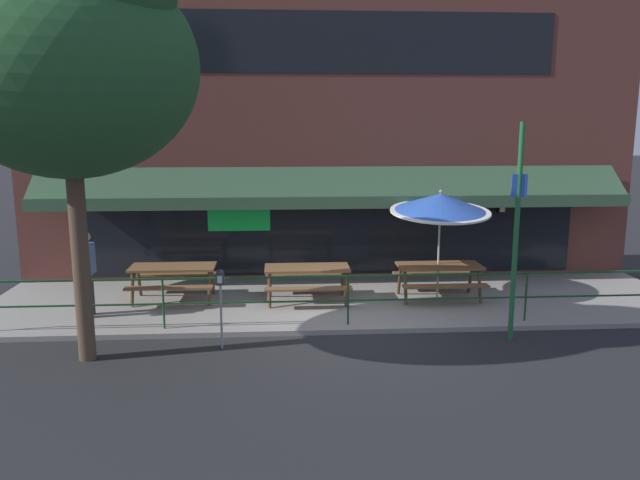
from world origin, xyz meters
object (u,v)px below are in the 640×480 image
patio_umbrella_right (440,204)px  parking_meter_near (220,285)px  street_tree_curbside (72,51)px  street_sign_pole (516,231)px  picnic_table_left (173,273)px  picnic_table_right (439,272)px  pedestrian_walking (87,269)px  picnic_table_centre (307,274)px

patio_umbrella_right → parking_meter_near: size_ratio=1.69×
patio_umbrella_right → street_tree_curbside: bearing=-155.4°
street_sign_pole → street_tree_curbside: size_ratio=0.55×
patio_umbrella_right → street_tree_curbside: street_tree_curbside is taller
picnic_table_left → patio_umbrella_right: size_ratio=0.75×
picnic_table_right → picnic_table_left: bearing=177.5°
pedestrian_walking → parking_meter_near: bearing=-32.1°
picnic_table_right → parking_meter_near: size_ratio=1.27×
street_sign_pole → picnic_table_centre: bearing=146.8°
pedestrian_walking → street_sign_pole: size_ratio=0.44×
picnic_table_left → picnic_table_centre: bearing=-5.3°
pedestrian_walking → picnic_table_right: bearing=5.8°
picnic_table_left → parking_meter_near: parking_meter_near is taller
picnic_table_right → street_sign_pole: street_sign_pole is taller
picnic_table_right → street_tree_curbside: street_tree_curbside is taller
patio_umbrella_right → street_sign_pole: size_ratio=0.62×
street_tree_curbside → parking_meter_near: bearing=11.7°
picnic_table_left → picnic_table_right: size_ratio=1.00×
picnic_table_right → parking_meter_near: (-4.47, -2.46, 0.44)m
picnic_table_right → patio_umbrella_right: 1.48m
street_sign_pole → picnic_table_left: bearing=157.9°
street_sign_pole → pedestrian_walking: bearing=168.4°
picnic_table_right → street_sign_pole: size_ratio=0.46×
pedestrian_walking → street_sign_pole: 8.17m
picnic_table_left → patio_umbrella_right: patio_umbrella_right is taller
picnic_table_centre → street_sign_pole: 4.49m
picnic_table_left → street_tree_curbside: size_ratio=0.26×
patio_umbrella_right → pedestrian_walking: (-7.23, -0.84, -1.12)m
street_tree_curbside → picnic_table_centre: bearing=38.0°
patio_umbrella_right → pedestrian_walking: bearing=-173.3°
picnic_table_left → pedestrian_walking: bearing=-146.6°
patio_umbrella_right → picnic_table_left: bearing=178.6°
picnic_table_left → picnic_table_centre: same height
parking_meter_near → pedestrian_walking: bearing=147.9°
pedestrian_walking → parking_meter_near: (2.76, -1.73, 0.09)m
street_tree_curbside → picnic_table_left: bearing=75.4°
parking_meter_near → picnic_table_right: bearing=28.8°
picnic_table_left → street_sign_pole: street_sign_pole is taller
picnic_table_right → patio_umbrella_right: size_ratio=0.75×
picnic_table_centre → picnic_table_right: size_ratio=1.00×
pedestrian_walking → picnic_table_left: bearing=33.4°
pedestrian_walking → street_tree_curbside: (0.67, -2.16, 3.89)m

